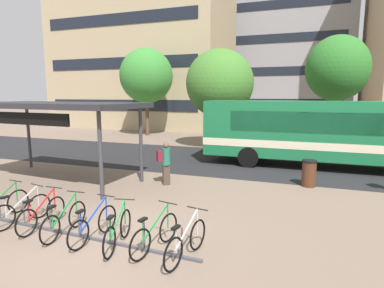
# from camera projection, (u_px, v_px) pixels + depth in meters

# --- Properties ---
(ground) EXTENTS (200.00, 200.00, 0.00)m
(ground) POSITION_uv_depth(u_px,v_px,m) (106.00, 240.00, 7.58)
(ground) COLOR #7A6656
(bus_lane_asphalt) EXTENTS (80.00, 7.20, 0.01)m
(bus_lane_asphalt) POSITION_uv_depth(u_px,v_px,m) (215.00, 160.00, 16.99)
(bus_lane_asphalt) COLOR #232326
(bus_lane_asphalt) RESTS_ON ground
(city_bus) EXTENTS (12.04, 2.65, 3.20)m
(city_bus) POSITION_uv_depth(u_px,v_px,m) (330.00, 131.00, 14.87)
(city_bus) COLOR #196B3D
(city_bus) RESTS_ON ground
(bike_rack) EXTENTS (6.49, 0.38, 0.70)m
(bike_rack) POSITION_uv_depth(u_px,v_px,m) (79.00, 233.00, 7.75)
(bike_rack) COLOR #47474C
(bike_rack) RESTS_ON ground
(parked_bicycle_green_0) EXTENTS (0.52, 1.72, 0.99)m
(parked_bicycle_green_0) POSITION_uv_depth(u_px,v_px,m) (1.00, 206.00, 8.87)
(parked_bicycle_green_0) COLOR black
(parked_bicycle_green_0) RESTS_ON ground
(parked_bicycle_silver_1) EXTENTS (0.56, 1.69, 0.99)m
(parked_bicycle_silver_1) POSITION_uv_depth(u_px,v_px,m) (22.00, 211.00, 8.47)
(parked_bicycle_silver_1) COLOR black
(parked_bicycle_silver_1) RESTS_ON ground
(parked_bicycle_red_2) EXTENTS (0.52, 1.72, 0.99)m
(parked_bicycle_red_2) POSITION_uv_depth(u_px,v_px,m) (42.00, 214.00, 8.20)
(parked_bicycle_red_2) COLOR black
(parked_bicycle_red_2) RESTS_ON ground
(parked_bicycle_green_3) EXTENTS (0.52, 1.72, 0.99)m
(parked_bicycle_green_3) POSITION_uv_depth(u_px,v_px,m) (64.00, 220.00, 7.81)
(parked_bicycle_green_3) COLOR black
(parked_bicycle_green_3) RESTS_ON ground
(parked_bicycle_blue_4) EXTENTS (0.52, 1.72, 0.99)m
(parked_bicycle_blue_4) POSITION_uv_depth(u_px,v_px,m) (94.00, 225.00, 7.52)
(parked_bicycle_blue_4) COLOR black
(parked_bicycle_blue_4) RESTS_ON ground
(parked_bicycle_green_5) EXTENTS (0.55, 1.70, 0.99)m
(parked_bicycle_green_5) POSITION_uv_depth(u_px,v_px,m) (118.00, 231.00, 7.20)
(parked_bicycle_green_5) COLOR black
(parked_bicycle_green_5) RESTS_ON ground
(parked_bicycle_green_6) EXTENTS (0.56, 1.69, 0.99)m
(parked_bicycle_green_6) POSITION_uv_depth(u_px,v_px,m) (155.00, 234.00, 7.03)
(parked_bicycle_green_6) COLOR black
(parked_bicycle_green_6) RESTS_ON ground
(parked_bicycle_silver_7) EXTENTS (0.52, 1.70, 0.99)m
(parked_bicycle_silver_7) POSITION_uv_depth(u_px,v_px,m) (186.00, 242.00, 6.65)
(parked_bicycle_silver_7) COLOR black
(parked_bicycle_silver_7) RESTS_ON ground
(transit_shelter) EXTENTS (7.38, 3.77, 3.19)m
(transit_shelter) POSITION_uv_depth(u_px,v_px,m) (55.00, 107.00, 12.42)
(transit_shelter) COLOR #38383D
(transit_shelter) RESTS_ON ground
(commuter_maroon_pack_2) EXTENTS (0.60, 0.57, 1.68)m
(commuter_maroon_pack_2) POSITION_uv_depth(u_px,v_px,m) (165.00, 161.00, 12.13)
(commuter_maroon_pack_2) COLOR #47382D
(commuter_maroon_pack_2) RESTS_ON ground
(trash_bin) EXTENTS (0.55, 0.55, 1.03)m
(trash_bin) POSITION_uv_depth(u_px,v_px,m) (309.00, 173.00, 12.00)
(trash_bin) COLOR #4C2819
(trash_bin) RESTS_ON ground
(street_tree_0) EXTENTS (4.51, 4.51, 7.40)m
(street_tree_0) POSITION_uv_depth(u_px,v_px,m) (146.00, 76.00, 26.59)
(street_tree_0) COLOR brown
(street_tree_0) RESTS_ON ground
(street_tree_1) EXTENTS (4.37, 4.37, 6.43)m
(street_tree_1) POSITION_uv_depth(u_px,v_px,m) (220.00, 83.00, 20.24)
(street_tree_1) COLOR brown
(street_tree_1) RESTS_ON ground
(street_tree_2) EXTENTS (3.97, 3.97, 7.30)m
(street_tree_2) POSITION_uv_depth(u_px,v_px,m) (337.00, 69.00, 20.28)
(street_tree_2) COLOR brown
(street_tree_2) RESTS_ON ground
(building_left_wing) EXTENTS (18.53, 11.27, 16.48)m
(building_left_wing) POSITION_uv_depth(u_px,v_px,m) (146.00, 53.00, 35.69)
(building_left_wing) COLOR tan
(building_left_wing) RESTS_ON ground
(building_centre_block) EXTENTS (17.88, 13.80, 16.27)m
(building_centre_block) POSITION_uv_depth(u_px,v_px,m) (282.00, 63.00, 46.18)
(building_centre_block) COLOR gray
(building_centre_block) RESTS_ON ground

